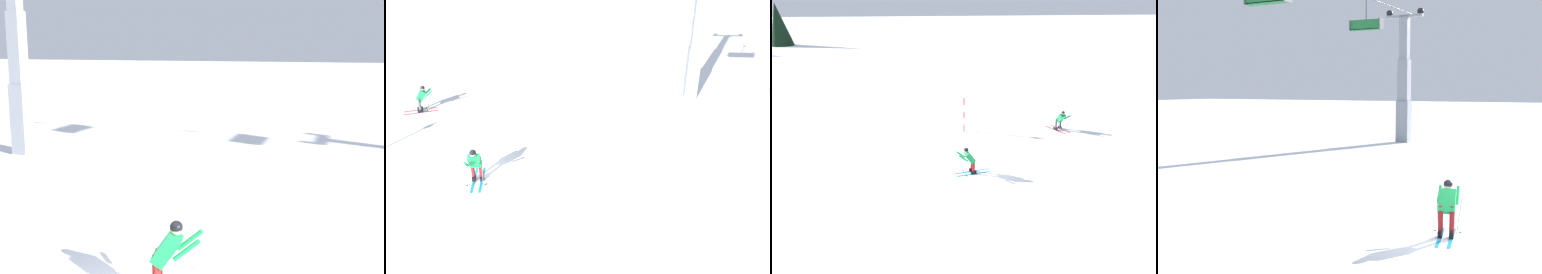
% 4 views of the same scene
% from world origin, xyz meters
% --- Properties ---
extents(ground_plane, '(260.00, 260.00, 0.00)m').
position_xyz_m(ground_plane, '(0.00, 0.00, 0.00)').
color(ground_plane, white).
extents(skier_carving_main, '(1.77, 0.85, 1.55)m').
position_xyz_m(skier_carving_main, '(0.69, 0.63, 0.81)').
color(skier_carving_main, '#198CCC').
rests_on(skier_carving_main, ground_plane).
extents(trail_marker_pole, '(0.07, 0.28, 2.22)m').
position_xyz_m(trail_marker_pole, '(0.33, -4.93, 1.20)').
color(trail_marker_pole, red).
rests_on(trail_marker_pole, ground_plane).
extents(skier_distant_uphill, '(1.27, 1.74, 1.46)m').
position_xyz_m(skier_distant_uphill, '(-5.90, -4.42, 0.76)').
color(skier_distant_uphill, red).
rests_on(skier_distant_uphill, ground_plane).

